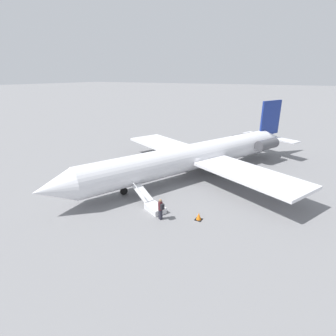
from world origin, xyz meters
The scene contains 5 objects.
ground_plane centered at (0.00, 0.00, 0.00)m, with size 600.00×600.00×0.00m, color slate.
airplane_main centered at (-0.94, 0.43, 2.25)m, with size 30.87×24.20×7.53m.
boarding_stairs centered at (8.68, 0.40, 0.39)m, with size 2.58×4.08×1.82m.
passenger centered at (9.76, 1.87, 1.00)m, with size 0.46×0.57×1.74m.
traffic_cone_near_stairs centered at (8.35, 4.50, 0.28)m, with size 0.54×0.54×0.60m.
Camera 1 is at (25.23, 11.28, 10.76)m, focal length 28.00 mm.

